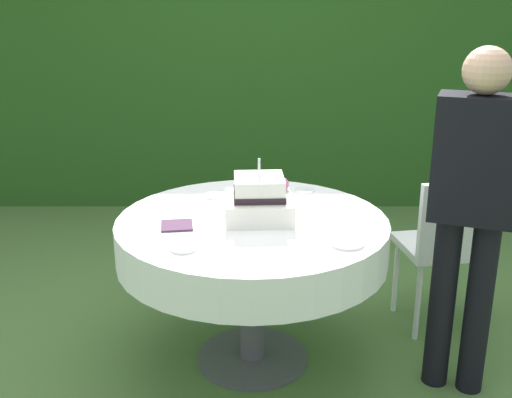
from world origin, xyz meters
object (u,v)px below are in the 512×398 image
object	(u,v)px
napkin_stack	(177,225)
garden_chair	(445,240)
serving_plate_near	(305,190)
standing_person	(472,203)
serving_plate_far	(184,248)
serving_plate_left	(347,243)
wedding_cake	(260,200)
serving_plate_right	(219,195)
cake_table	(253,240)

from	to	relation	value
napkin_stack	garden_chair	world-z (taller)	garden_chair
garden_chair	napkin_stack	bearing A→B (deg)	-164.06
serving_plate_near	standing_person	world-z (taller)	standing_person
serving_plate_near	serving_plate_far	world-z (taller)	same
serving_plate_left	garden_chair	bearing A→B (deg)	44.50
serving_plate_near	serving_plate_far	size ratio (longest dim) A/B	0.91
napkin_stack	garden_chair	distance (m)	1.45
serving_plate_near	garden_chair	size ratio (longest dim) A/B	0.12
serving_plate_far	garden_chair	size ratio (longest dim) A/B	0.13
wedding_cake	serving_plate_far	size ratio (longest dim) A/B	2.94
serving_plate_right	garden_chair	distance (m)	1.23
cake_table	garden_chair	xyz separation A→B (m)	(1.03, 0.30, -0.12)
napkin_stack	serving_plate_right	bearing A→B (deg)	69.16
serving_plate_near	serving_plate_left	distance (m)	0.75
wedding_cake	serving_plate_right	distance (m)	0.40
serving_plate_far	napkin_stack	size ratio (longest dim) A/B	0.79
standing_person	serving_plate_left	bearing A→B (deg)	-170.64
cake_table	serving_plate_right	size ratio (longest dim) A/B	9.24
serving_plate_far	serving_plate_near	bearing A→B (deg)	54.29
garden_chair	serving_plate_near	bearing A→B (deg)	170.13
wedding_cake	serving_plate_near	world-z (taller)	wedding_cake
cake_table	standing_person	size ratio (longest dim) A/B	0.82
serving_plate_near	napkin_stack	size ratio (longest dim) A/B	0.72
serving_plate_left	standing_person	size ratio (longest dim) A/B	0.09
serving_plate_near	napkin_stack	xyz separation A→B (m)	(-0.63, -0.52, -0.00)
cake_table	wedding_cake	distance (m)	0.21
serving_plate_far	serving_plate_left	xyz separation A→B (m)	(0.70, 0.05, 0.00)
serving_plate_far	serving_plate_left	world-z (taller)	same
cake_table	serving_plate_left	xyz separation A→B (m)	(0.41, -0.31, 0.11)
napkin_stack	standing_person	xyz separation A→B (m)	(1.31, -0.13, 0.15)
serving_plate_left	standing_person	bearing A→B (deg)	9.36
cake_table	serving_plate_left	size ratio (longest dim) A/B	8.77
serving_plate_right	cake_table	bearing A→B (deg)	-62.60
wedding_cake	serving_plate_near	distance (m)	0.49
cake_table	serving_plate_left	world-z (taller)	serving_plate_left
wedding_cake	garden_chair	bearing A→B (deg)	15.71
cake_table	serving_plate_far	xyz separation A→B (m)	(-0.29, -0.36, 0.11)
napkin_stack	serving_plate_far	bearing A→B (deg)	-77.50
serving_plate_left	cake_table	bearing A→B (deg)	142.91
cake_table	wedding_cake	xyz separation A→B (m)	(0.04, 0.02, 0.20)
serving_plate_right	standing_person	world-z (taller)	standing_person
serving_plate_left	napkin_stack	bearing A→B (deg)	164.06
serving_plate_right	napkin_stack	xyz separation A→B (m)	(-0.17, -0.44, -0.00)
wedding_cake	napkin_stack	size ratio (longest dim) A/B	2.32
garden_chair	standing_person	distance (m)	0.65
cake_table	napkin_stack	distance (m)	0.38
wedding_cake	serving_plate_near	size ratio (longest dim) A/B	3.22
wedding_cake	standing_person	bearing A→B (deg)	-14.49
wedding_cake	serving_plate_far	distance (m)	0.51
napkin_stack	garden_chair	bearing A→B (deg)	15.94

